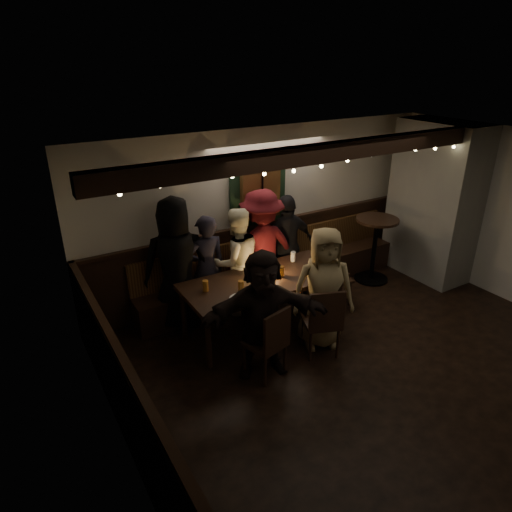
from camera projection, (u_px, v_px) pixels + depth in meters
room at (365, 234)px, 6.87m from camera, size 6.02×5.01×2.62m
dining_table at (264, 283)px, 6.15m from camera, size 2.21×0.95×0.96m
chair_near_left at (270, 340)px, 5.29m from camera, size 0.51×0.51×0.94m
chair_near_right at (324, 319)px, 5.66m from camera, size 0.57×0.57×0.97m
chair_end at (331, 274)px, 6.90m from camera, size 0.47×0.47×0.90m
high_top at (375, 242)px, 7.55m from camera, size 0.69×0.69×1.11m
person_a at (177, 264)px, 6.21m from camera, size 1.05×0.83×1.88m
person_b at (206, 269)px, 6.41m from camera, size 0.60×0.42×1.58m
person_c at (236, 262)px, 6.58m from camera, size 0.82×0.65×1.62m
person_d at (261, 248)px, 6.79m from camera, size 1.17×0.69×1.80m
person_e at (287, 245)px, 7.12m from camera, size 0.97×0.44×1.63m
person_f at (263, 314)px, 5.29m from camera, size 1.55×0.91×1.60m
person_g at (323, 288)px, 5.82m from camera, size 0.94×0.81×1.64m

